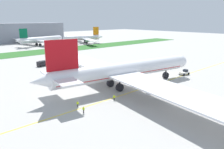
# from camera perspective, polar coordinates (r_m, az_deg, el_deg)

# --- Properties ---
(ground_plane) EXTENTS (600.00, 600.00, 0.00)m
(ground_plane) POSITION_cam_1_polar(r_m,az_deg,el_deg) (73.02, 6.55, -3.48)
(ground_plane) COLOR #ADAAA5
(ground_plane) RESTS_ON ground
(apron_taxi_line) EXTENTS (280.00, 0.36, 0.01)m
(apron_taxi_line) POSITION_cam_1_polar(r_m,az_deg,el_deg) (72.07, 7.48, -3.74)
(apron_taxi_line) COLOR yellow
(apron_taxi_line) RESTS_ON ground
(grass_median_strip) EXTENTS (320.00, 24.00, 0.10)m
(grass_median_strip) POSITION_cam_1_polar(r_m,az_deg,el_deg) (154.84, -22.20, 4.99)
(grass_median_strip) COLOR #2D6628
(grass_median_strip) RESTS_ON ground
(airliner_foreground) EXTENTS (59.06, 96.42, 16.73)m
(airliner_foreground) POSITION_cam_1_polar(r_m,az_deg,el_deg) (71.80, 2.78, 1.00)
(airliner_foreground) COLOR white
(airliner_foreground) RESTS_ON ground
(pushback_tug) EXTENTS (6.08, 2.94, 2.16)m
(pushback_tug) POSITION_cam_1_polar(r_m,az_deg,el_deg) (93.94, 18.24, 0.52)
(pushback_tug) COLOR white
(pushback_tug) RESTS_ON ground
(ground_crew_wingwalker_port) EXTENTS (0.47, 0.44, 1.58)m
(ground_crew_wingwalker_port) POSITION_cam_1_polar(r_m,az_deg,el_deg) (61.62, 0.56, -5.83)
(ground_crew_wingwalker_port) COLOR black
(ground_crew_wingwalker_port) RESTS_ON ground
(ground_crew_marshaller_front) EXTENTS (0.50, 0.40, 1.58)m
(ground_crew_marshaller_front) POSITION_cam_1_polar(r_m,az_deg,el_deg) (57.79, -8.88, -7.40)
(ground_crew_marshaller_front) COLOR black
(ground_crew_marshaller_front) RESTS_ON ground
(ground_crew_wingwalker_starboard) EXTENTS (0.31, 0.60, 1.72)m
(ground_crew_wingwalker_starboard) POSITION_cam_1_polar(r_m,az_deg,el_deg) (53.87, -7.37, -8.89)
(ground_crew_wingwalker_starboard) COLOR black
(ground_crew_wingwalker_starboard) RESTS_ON ground
(service_truck_baggage_loader) EXTENTS (4.94, 3.26, 2.55)m
(service_truck_baggage_loader) POSITION_cam_1_polar(r_m,az_deg,el_deg) (110.46, -17.68, 2.78)
(service_truck_baggage_loader) COLOR black
(service_truck_baggage_loader) RESTS_ON ground
(parked_airliner_far_left) EXTENTS (45.16, 72.56, 14.70)m
(parked_airliner_far_left) POSITION_cam_1_polar(r_m,az_deg,el_deg) (196.62, -18.04, 8.55)
(parked_airliner_far_left) COLOR white
(parked_airliner_far_left) RESTS_ON ground
(parked_airliner_far_centre) EXTENTS (36.22, 56.72, 14.76)m
(parked_airliner_far_centre) POSITION_cam_1_polar(r_m,az_deg,el_deg) (206.59, -7.32, 9.37)
(parked_airliner_far_centre) COLOR white
(parked_airliner_far_centre) RESTS_ON ground
(terminal_building) EXTENTS (93.57, 20.00, 18.00)m
(terminal_building) POSITION_cam_1_polar(r_m,az_deg,el_deg) (233.21, -23.77, 9.83)
(terminal_building) COLOR gray
(terminal_building) RESTS_ON ground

